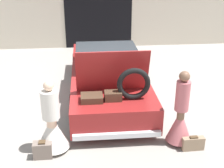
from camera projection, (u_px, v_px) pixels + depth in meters
name	position (u px, v px, depth m)	size (l,w,h in m)	color
ground_plane	(108.00, 94.00, 9.14)	(40.00, 40.00, 0.00)	gray
garage_wall_back	(98.00, 14.00, 13.01)	(12.00, 0.14, 2.80)	beige
car	(108.00, 76.00, 8.91)	(2.04, 5.23, 1.85)	maroon
person_left	(52.00, 127.00, 6.45)	(0.69, 0.69, 1.58)	beige
person_right	(180.00, 119.00, 6.64)	(0.56, 0.56, 1.69)	brown
suitcase_beside_left_person	(43.00, 150.00, 6.34)	(0.39, 0.22, 0.38)	#75665B
suitcase_beside_right_person	(193.00, 144.00, 6.59)	(0.47, 0.15, 0.33)	#8C7259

